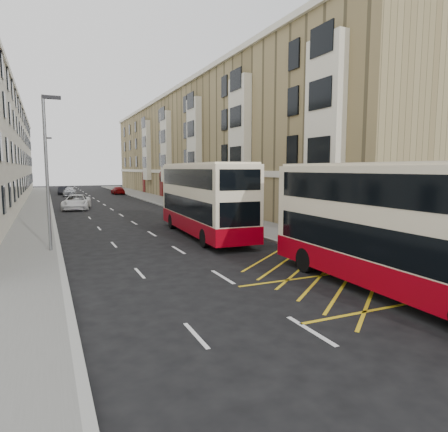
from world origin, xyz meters
name	(u,v)px	position (x,y,z in m)	size (l,w,h in m)	color
ground	(273,308)	(0.00, 0.00, 0.00)	(200.00, 200.00, 0.00)	black
pavement_right	(193,209)	(8.00, 30.00, 0.07)	(4.00, 120.00, 0.15)	slate
pavement_left	(35,216)	(-7.50, 30.00, 0.07)	(3.00, 120.00, 0.15)	slate
kerb_right	(175,210)	(6.00, 30.00, 0.07)	(0.25, 120.00, 0.15)	gray
kerb_left	(53,215)	(-6.00, 30.00, 0.07)	(0.25, 120.00, 0.15)	gray
road_markings	(99,202)	(0.00, 45.00, 0.01)	(10.00, 110.00, 0.01)	silver
terrace_right	(201,148)	(14.88, 45.38, 7.52)	(10.75, 79.00, 15.25)	#9A8759
guard_railing	(320,239)	(6.25, 5.75, 0.86)	(0.06, 6.56, 1.01)	#AE2519
street_lamp_near	(47,165)	(-6.35, 12.00, 4.64)	(0.93, 0.18, 8.00)	slate
street_lamp_far	(46,167)	(-6.35, 42.00, 4.64)	(0.93, 0.18, 8.00)	slate
double_decker_front	(396,228)	(4.67, -0.49, 2.37)	(2.98, 11.74, 4.66)	#F5E5BD
double_decker_rear	(204,199)	(2.98, 13.81, 2.44)	(3.33, 12.12, 4.79)	#F5E5BD
pedestrian_mid	(365,238)	(7.61, 4.06, 1.09)	(0.91, 0.71, 1.88)	black
pedestrian_far	(358,235)	(8.15, 5.13, 1.01)	(1.01, 0.42, 1.72)	black
white_van	(77,202)	(-3.50, 35.38, 0.80)	(2.65, 5.76, 1.60)	silver
car_silver	(70,191)	(-2.98, 58.35, 0.76)	(1.80, 4.47, 1.52)	#B8BBC1
car_dark	(63,190)	(-3.76, 63.59, 0.70)	(1.49, 4.26, 1.40)	black
car_red	(118,190)	(4.92, 60.00, 0.64)	(1.80, 4.43, 1.28)	#8D0507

